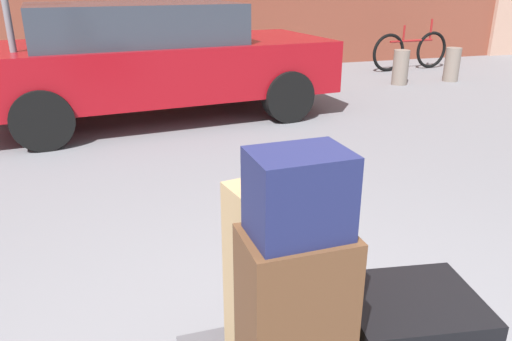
{
  "coord_description": "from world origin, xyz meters",
  "views": [
    {
      "loc": [
        -0.75,
        -1.23,
        1.67
      ],
      "look_at": [
        0.0,
        1.2,
        0.69
      ],
      "focal_mm": 34.63,
      "sensor_mm": 36.0,
      "label": 1
    }
  ],
  "objects_px": {
    "bicycle_leaning": "(411,51)",
    "parked_car": "(152,58)",
    "duffel_bag_navy_topmost_pile": "(299,194)",
    "suitcase_brown_rear_left": "(294,327)",
    "suitcase_black_stacked_top": "(410,319)",
    "bollard_kerb_near": "(316,72)",
    "bollard_kerb_mid": "(401,67)",
    "bollard_kerb_far": "(452,65)",
    "suitcase_tan_center": "(285,272)"
  },
  "relations": [
    {
      "from": "bicycle_leaning",
      "to": "parked_car",
      "type": "bearing_deg",
      "value": -157.09
    },
    {
      "from": "duffel_bag_navy_topmost_pile",
      "to": "parked_car",
      "type": "distance_m",
      "value": 5.22
    },
    {
      "from": "suitcase_brown_rear_left",
      "to": "suitcase_black_stacked_top",
      "type": "distance_m",
      "value": 0.62
    },
    {
      "from": "duffel_bag_navy_topmost_pile",
      "to": "suitcase_brown_rear_left",
      "type": "bearing_deg",
      "value": 0.0
    },
    {
      "from": "suitcase_brown_rear_left",
      "to": "bollard_kerb_near",
      "type": "height_order",
      "value": "suitcase_brown_rear_left"
    },
    {
      "from": "bollard_kerb_mid",
      "to": "bollard_kerb_far",
      "type": "distance_m",
      "value": 1.03
    },
    {
      "from": "bollard_kerb_near",
      "to": "bollard_kerb_mid",
      "type": "height_order",
      "value": "same"
    },
    {
      "from": "suitcase_tan_center",
      "to": "bollard_kerb_near",
      "type": "relative_size",
      "value": 1.21
    },
    {
      "from": "bollard_kerb_mid",
      "to": "bicycle_leaning",
      "type": "bearing_deg",
      "value": 51.11
    },
    {
      "from": "parked_car",
      "to": "bollard_kerb_near",
      "type": "height_order",
      "value": "parked_car"
    },
    {
      "from": "suitcase_black_stacked_top",
      "to": "bollard_kerb_mid",
      "type": "height_order",
      "value": "bollard_kerb_mid"
    },
    {
      "from": "bollard_kerb_near",
      "to": "bicycle_leaning",
      "type": "bearing_deg",
      "value": 26.09
    },
    {
      "from": "parked_car",
      "to": "bollard_kerb_mid",
      "type": "distance_m",
      "value": 4.35
    },
    {
      "from": "bollard_kerb_mid",
      "to": "duffel_bag_navy_topmost_pile",
      "type": "bearing_deg",
      "value": -125.13
    },
    {
      "from": "duffel_bag_navy_topmost_pile",
      "to": "bicycle_leaning",
      "type": "bearing_deg",
      "value": 51.95
    },
    {
      "from": "bollard_kerb_mid",
      "to": "parked_car",
      "type": "bearing_deg",
      "value": -167.24
    },
    {
      "from": "suitcase_black_stacked_top",
      "to": "duffel_bag_navy_topmost_pile",
      "type": "xyz_separation_m",
      "value": [
        -0.55,
        -0.17,
        0.68
      ]
    },
    {
      "from": "bicycle_leaning",
      "to": "bollard_kerb_far",
      "type": "xyz_separation_m",
      "value": [
        0.02,
        -1.25,
        -0.08
      ]
    },
    {
      "from": "suitcase_tan_center",
      "to": "bicycle_leaning",
      "type": "xyz_separation_m",
      "value": [
        5.28,
        7.16,
        -0.32
      ]
    },
    {
      "from": "parked_car",
      "to": "bollard_kerb_far",
      "type": "bearing_deg",
      "value": 10.31
    },
    {
      "from": "bicycle_leaning",
      "to": "bollard_kerb_mid",
      "type": "relative_size",
      "value": 3.04
    },
    {
      "from": "bollard_kerb_mid",
      "to": "bollard_kerb_far",
      "type": "bearing_deg",
      "value": 0.0
    },
    {
      "from": "suitcase_tan_center",
      "to": "bollard_kerb_mid",
      "type": "distance_m",
      "value": 7.3
    },
    {
      "from": "suitcase_brown_rear_left",
      "to": "suitcase_black_stacked_top",
      "type": "relative_size",
      "value": 1.28
    },
    {
      "from": "parked_car",
      "to": "suitcase_black_stacked_top",
      "type": "bearing_deg",
      "value": -85.08
    },
    {
      "from": "suitcase_tan_center",
      "to": "bollard_kerb_mid",
      "type": "relative_size",
      "value": 1.21
    },
    {
      "from": "suitcase_tan_center",
      "to": "bollard_kerb_far",
      "type": "relative_size",
      "value": 1.21
    },
    {
      "from": "bicycle_leaning",
      "to": "bollard_kerb_near",
      "type": "bearing_deg",
      "value": -153.91
    },
    {
      "from": "bollard_kerb_near",
      "to": "bollard_kerb_mid",
      "type": "bearing_deg",
      "value": 0.0
    },
    {
      "from": "suitcase_brown_rear_left",
      "to": "duffel_bag_navy_topmost_pile",
      "type": "distance_m",
      "value": 0.45
    },
    {
      "from": "suitcase_brown_rear_left",
      "to": "parked_car",
      "type": "distance_m",
      "value": 5.21
    },
    {
      "from": "bollard_kerb_far",
      "to": "duffel_bag_navy_topmost_pile",
      "type": "bearing_deg",
      "value": -131.05
    },
    {
      "from": "suitcase_tan_center",
      "to": "bollard_kerb_mid",
      "type": "height_order",
      "value": "suitcase_tan_center"
    },
    {
      "from": "bollard_kerb_far",
      "to": "suitcase_black_stacked_top",
      "type": "bearing_deg",
      "value": -128.77
    },
    {
      "from": "suitcase_black_stacked_top",
      "to": "parked_car",
      "type": "distance_m",
      "value": 5.07
    },
    {
      "from": "suitcase_brown_rear_left",
      "to": "bollard_kerb_near",
      "type": "bearing_deg",
      "value": 65.07
    },
    {
      "from": "suitcase_tan_center",
      "to": "suitcase_black_stacked_top",
      "type": "bearing_deg",
      "value": -21.75
    },
    {
      "from": "suitcase_black_stacked_top",
      "to": "bicycle_leaning",
      "type": "relative_size",
      "value": 0.29
    },
    {
      "from": "bollard_kerb_far",
      "to": "bollard_kerb_near",
      "type": "bearing_deg",
      "value": 180.0
    },
    {
      "from": "suitcase_tan_center",
      "to": "suitcase_black_stacked_top",
      "type": "relative_size",
      "value": 1.37
    },
    {
      "from": "suitcase_black_stacked_top",
      "to": "bollard_kerb_near",
      "type": "relative_size",
      "value": 0.88
    },
    {
      "from": "suitcase_brown_rear_left",
      "to": "bicycle_leaning",
      "type": "distance_m",
      "value": 9.15
    },
    {
      "from": "bollard_kerb_near",
      "to": "bollard_kerb_far",
      "type": "bearing_deg",
      "value": 0.0
    },
    {
      "from": "bicycle_leaning",
      "to": "bollard_kerb_mid",
      "type": "bearing_deg",
      "value": -128.89
    },
    {
      "from": "suitcase_tan_center",
      "to": "bicycle_leaning",
      "type": "bearing_deg",
      "value": 42.69
    },
    {
      "from": "suitcase_black_stacked_top",
      "to": "parked_car",
      "type": "bearing_deg",
      "value": 103.56
    },
    {
      "from": "suitcase_tan_center",
      "to": "bollard_kerb_mid",
      "type": "xyz_separation_m",
      "value": [
        4.27,
        5.9,
        -0.4
      ]
    },
    {
      "from": "suitcase_black_stacked_top",
      "to": "bicycle_leaning",
      "type": "bearing_deg",
      "value": 65.16
    },
    {
      "from": "duffel_bag_navy_topmost_pile",
      "to": "bicycle_leaning",
      "type": "relative_size",
      "value": 0.16
    },
    {
      "from": "bollard_kerb_far",
      "to": "bicycle_leaning",
      "type": "bearing_deg",
      "value": 90.87
    }
  ]
}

